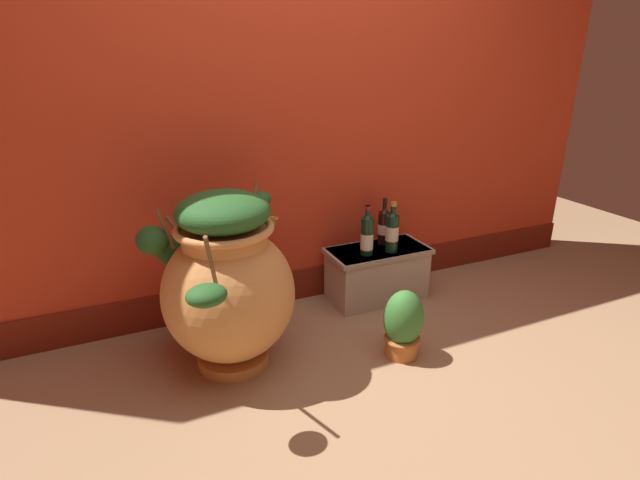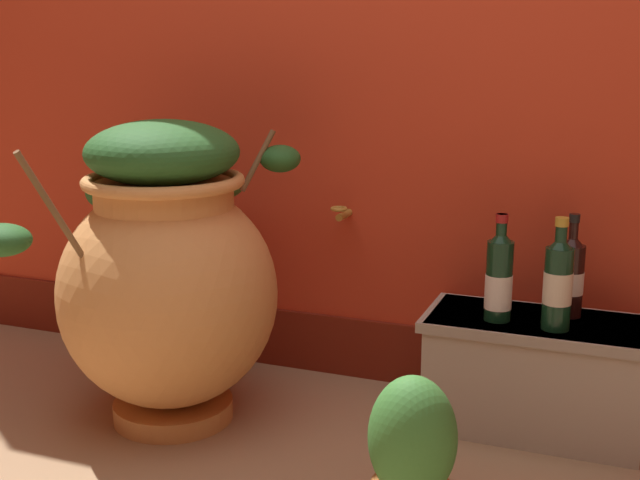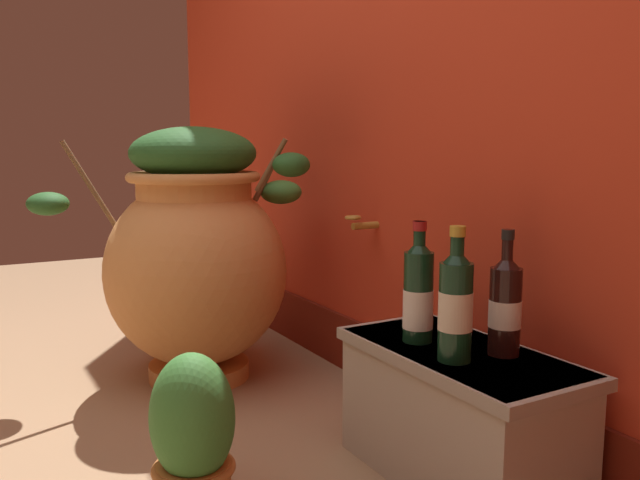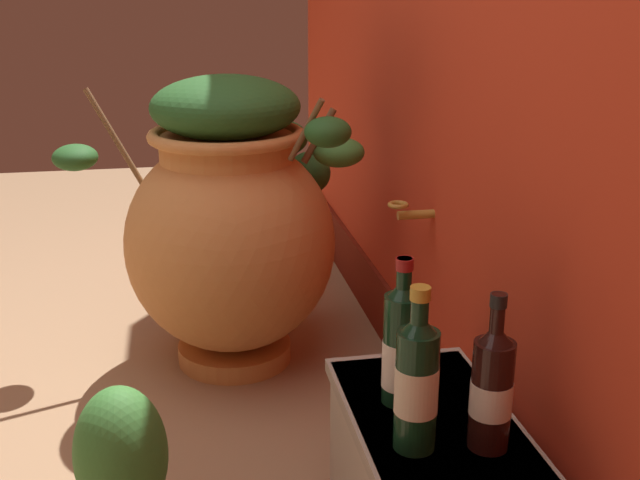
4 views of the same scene
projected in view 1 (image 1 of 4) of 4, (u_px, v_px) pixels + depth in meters
The scene contains 8 objects.
ground_plane at pixel (392, 398), 2.26m from camera, with size 7.00×7.00×0.00m, color #9E7A56.
back_wall at pixel (294, 92), 2.82m from camera, with size 4.40×0.33×2.60m.
terracotta_urn at pixel (227, 282), 2.36m from camera, with size 0.71×0.95×0.91m.
stone_ledge at pixel (377, 271), 3.13m from camera, with size 0.65×0.32×0.34m.
wine_bottle_left at pixel (392, 230), 2.99m from camera, with size 0.08×0.08×0.32m.
wine_bottle_middle at pixel (384, 225), 3.11m from camera, with size 0.08×0.08×0.30m.
wine_bottle_right at pixel (367, 234), 2.94m from camera, with size 0.08×0.08×0.31m.
potted_shrub at pixel (403, 324), 2.52m from camera, with size 0.21×0.20×0.38m.
Camera 1 is at (-1.06, -1.55, 1.50)m, focal length 27.29 mm.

